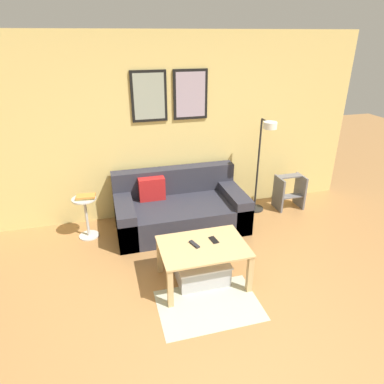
% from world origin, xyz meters
% --- Properties ---
extents(ground_plane, '(16.00, 16.00, 0.00)m').
position_xyz_m(ground_plane, '(0.00, 0.00, 0.00)').
color(ground_plane, '#A87542').
extents(wall_back, '(5.60, 0.09, 2.55)m').
position_xyz_m(wall_back, '(-0.00, 2.89, 1.29)').
color(wall_back, '#DDC472').
rests_on(wall_back, ground_plane).
extents(area_rug, '(1.02, 0.70, 0.01)m').
position_xyz_m(area_rug, '(-0.10, 0.75, 0.00)').
color(area_rug, '#B2B79E').
rests_on(area_rug, ground_plane).
extents(couch, '(1.77, 0.96, 0.76)m').
position_xyz_m(couch, '(-0.02, 2.39, 0.26)').
color(couch, '#2D2D38').
rests_on(couch, ground_plane).
extents(coffee_table, '(0.92, 0.65, 0.46)m').
position_xyz_m(coffee_table, '(-0.05, 1.14, 0.38)').
color(coffee_table, tan).
rests_on(coffee_table, ground_plane).
extents(storage_bin, '(0.58, 0.43, 0.24)m').
position_xyz_m(storage_bin, '(-0.05, 1.17, 0.12)').
color(storage_bin, '#B2B2B7').
rests_on(storage_bin, ground_plane).
extents(floor_lamp, '(0.27, 0.48, 1.43)m').
position_xyz_m(floor_lamp, '(1.23, 2.42, 0.90)').
color(floor_lamp, black).
rests_on(floor_lamp, ground_plane).
extents(side_table, '(0.31, 0.31, 0.57)m').
position_xyz_m(side_table, '(-1.27, 2.42, 0.34)').
color(side_table, silver).
rests_on(side_table, ground_plane).
extents(book_stack, '(0.26, 0.18, 0.04)m').
position_xyz_m(book_stack, '(-1.24, 2.42, 0.59)').
color(book_stack, '#D8C666').
rests_on(book_stack, side_table).
extents(remote_control, '(0.09, 0.15, 0.02)m').
position_xyz_m(remote_control, '(-0.14, 1.17, 0.47)').
color(remote_control, '#232328').
rests_on(remote_control, coffee_table).
extents(cell_phone, '(0.08, 0.15, 0.01)m').
position_xyz_m(cell_phone, '(0.09, 1.21, 0.46)').
color(cell_phone, black).
rests_on(cell_phone, coffee_table).
extents(step_stool, '(0.41, 0.31, 0.52)m').
position_xyz_m(step_stool, '(1.76, 2.48, 0.28)').
color(step_stool, slate).
rests_on(step_stool, ground_plane).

